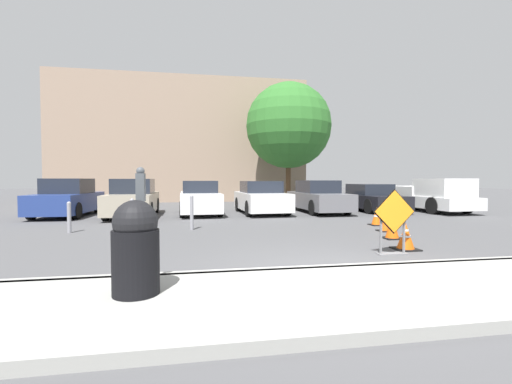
% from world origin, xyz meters
% --- Properties ---
extents(ground_plane, '(96.00, 96.00, 0.00)m').
position_xyz_m(ground_plane, '(0.00, 10.00, 0.00)').
color(ground_plane, '#4C4C4F').
extents(sidewalk_strip, '(26.93, 2.40, 0.14)m').
position_xyz_m(sidewalk_strip, '(0.00, -1.20, 0.07)').
color(sidewalk_strip, '#999993').
rests_on(sidewalk_strip, ground_plane).
extents(curb_lip, '(26.93, 0.20, 0.14)m').
position_xyz_m(curb_lip, '(0.00, 0.00, 0.07)').
color(curb_lip, '#999993').
rests_on(curb_lip, ground_plane).
extents(road_closed_sign, '(0.93, 0.20, 1.37)m').
position_xyz_m(road_closed_sign, '(1.77, 1.17, 0.76)').
color(road_closed_sign, black).
rests_on(road_closed_sign, ground_plane).
extents(traffic_cone_nearest, '(0.51, 0.51, 0.59)m').
position_xyz_m(traffic_cone_nearest, '(2.32, 1.59, 0.29)').
color(traffic_cone_nearest, black).
rests_on(traffic_cone_nearest, ground_plane).
extents(traffic_cone_second, '(0.46, 0.46, 0.68)m').
position_xyz_m(traffic_cone_second, '(2.82, 2.94, 0.33)').
color(traffic_cone_second, black).
rests_on(traffic_cone_second, ground_plane).
extents(traffic_cone_third, '(0.40, 0.40, 0.59)m').
position_xyz_m(traffic_cone_third, '(3.33, 4.16, 0.28)').
color(traffic_cone_third, black).
rests_on(traffic_cone_third, ground_plane).
extents(traffic_cone_fourth, '(0.45, 0.45, 0.63)m').
position_xyz_m(traffic_cone_fourth, '(3.79, 5.47, 0.31)').
color(traffic_cone_fourth, black).
rests_on(traffic_cone_fourth, ground_plane).
extents(parked_car_nearest, '(1.98, 4.25, 1.61)m').
position_xyz_m(parked_car_nearest, '(-7.75, 10.49, 0.74)').
color(parked_car_nearest, navy).
rests_on(parked_car_nearest, ground_plane).
extents(parked_car_second, '(1.93, 4.65, 1.60)m').
position_xyz_m(parked_car_second, '(-4.95, 9.92, 0.74)').
color(parked_car_second, '#A39984').
rests_on(parked_car_second, ground_plane).
extents(parked_car_third, '(1.88, 4.32, 1.51)m').
position_xyz_m(parked_car_third, '(-2.15, 10.36, 0.70)').
color(parked_car_third, white).
rests_on(parked_car_third, ground_plane).
extents(parked_car_fourth, '(2.09, 4.20, 1.50)m').
position_xyz_m(parked_car_fourth, '(0.65, 10.18, 0.70)').
color(parked_car_fourth, white).
rests_on(parked_car_fourth, ground_plane).
extents(parked_car_fifth, '(1.88, 4.67, 1.52)m').
position_xyz_m(parked_car_fifth, '(3.45, 10.31, 0.71)').
color(parked_car_fifth, slate).
rests_on(parked_car_fifth, ground_plane).
extents(parked_car_sixth, '(1.97, 4.41, 1.34)m').
position_xyz_m(parked_car_sixth, '(6.25, 10.49, 0.63)').
color(parked_car_sixth, black).
rests_on(parked_car_sixth, ground_plane).
extents(pickup_truck, '(2.04, 5.42, 1.61)m').
position_xyz_m(pickup_truck, '(9.06, 9.73, 0.73)').
color(pickup_truck, silver).
rests_on(pickup_truck, ground_plane).
extents(trash_bin, '(0.58, 0.58, 1.18)m').
position_xyz_m(trash_bin, '(-3.03, -0.91, 0.73)').
color(trash_bin, black).
rests_on(trash_bin, sidewalk_strip).
extents(bollard_nearest, '(0.12, 0.12, 1.09)m').
position_xyz_m(bollard_nearest, '(-2.44, 5.46, 0.57)').
color(bollard_nearest, gray).
rests_on(bollard_nearest, ground_plane).
extents(bollard_second, '(0.12, 0.12, 1.00)m').
position_xyz_m(bollard_second, '(-4.21, 5.46, 0.53)').
color(bollard_second, gray).
rests_on(bollard_second, ground_plane).
extents(bollard_third, '(0.12, 0.12, 0.92)m').
position_xyz_m(bollard_third, '(-5.98, 5.46, 0.49)').
color(bollard_third, gray).
rests_on(bollard_third, ground_plane).
extents(parking_meter, '(0.11, 0.15, 1.60)m').
position_xyz_m(parking_meter, '(-3.02, -0.53, 1.22)').
color(parking_meter, '#59595B').
rests_on(parking_meter, sidewalk_strip).
extents(building_facade_backdrop, '(17.68, 5.00, 8.77)m').
position_xyz_m(building_facade_backdrop, '(-3.24, 21.17, 4.38)').
color(building_facade_backdrop, gray).
rests_on(building_facade_backdrop, ground_plane).
extents(street_tree_behind_lot, '(5.36, 5.36, 7.64)m').
position_xyz_m(street_tree_behind_lot, '(3.44, 15.68, 4.95)').
color(street_tree_behind_lot, '#513823').
rests_on(street_tree_behind_lot, ground_plane).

